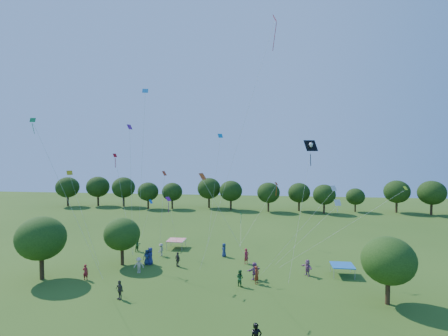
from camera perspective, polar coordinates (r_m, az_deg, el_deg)
near_tree_west at (r=39.16m, az=-27.70°, el=-10.13°), size 4.72×4.72×6.20m
near_tree_north at (r=40.75m, az=-16.32°, el=-10.32°), size 3.95×3.95×5.22m
near_tree_east at (r=32.45m, az=25.26°, el=-13.51°), size 4.31×4.31×5.59m
treeline at (r=74.78m, az=2.68°, el=-3.74°), size 88.01×8.77×6.77m
tent_red_stripe at (r=46.61m, az=-7.81°, el=-11.60°), size 2.20×2.20×1.10m
tent_blue at (r=38.54m, az=18.76°, el=-14.83°), size 2.20×2.20×1.10m
crowd_person_0 at (r=40.85m, az=-12.49°, el=-14.03°), size 0.90×0.63×1.65m
crowd_person_1 at (r=34.75m, az=5.35°, el=-16.99°), size 0.68×0.75×1.70m
crowd_person_2 at (r=46.06m, az=-13.86°, el=-12.10°), size 0.74×0.93×1.67m
crowd_person_3 at (r=38.45m, az=-13.74°, el=-15.15°), size 1.11×0.60×1.62m
crowd_person_4 at (r=39.59m, az=-7.56°, el=-14.58°), size 0.98×0.95×1.60m
crowd_person_5 at (r=37.61m, az=13.45°, el=-15.55°), size 1.34×1.56×1.64m
crowd_person_6 at (r=40.85m, az=-11.94°, el=-13.87°), size 0.78×1.04×1.87m
crowd_person_7 at (r=40.28m, az=3.67°, el=-14.16°), size 0.74×0.75×1.72m
crowd_person_8 at (r=34.14m, az=2.61°, el=-17.49°), size 0.86×0.78×1.54m
crowd_person_9 at (r=43.61m, az=-10.24°, el=-13.01°), size 0.70×1.08×1.53m
crowd_person_10 at (r=32.63m, az=-16.69°, el=-18.51°), size 1.04×0.87×1.62m
crowd_person_11 at (r=35.81m, az=5.00°, el=-16.38°), size 1.59×1.45×1.70m
crowd_person_12 at (r=42.74m, az=-0.00°, el=-13.24°), size 0.43×0.79×1.60m
crowd_person_13 at (r=38.09m, az=-21.67°, el=-15.51°), size 0.58×0.38×1.54m
pirate_kite at (r=34.42m, az=13.94°, el=3.27°), size 2.97×5.06×12.35m
red_high_kite at (r=39.30m, az=6.30°, el=16.71°), size 7.28×7.60×26.21m
small_kite_0 at (r=41.62m, az=-16.87°, el=-1.12°), size 3.23×2.82×11.01m
small_kite_1 at (r=30.08m, az=-2.23°, el=-3.82°), size 4.81×2.81×9.42m
small_kite_2 at (r=33.65m, az=22.01°, el=-6.99°), size 10.75×2.60×8.31m
small_kite_3 at (r=47.28m, az=2.77°, el=-8.50°), size 0.60×6.53×2.88m
small_kite_4 at (r=47.50m, az=-11.99°, el=-5.91°), size 1.39×0.83×4.85m
small_kite_5 at (r=43.06m, az=-8.97°, el=-5.78°), size 1.26×0.92×5.74m
small_kite_6 at (r=28.54m, az=14.41°, el=-7.08°), size 5.72×5.01×8.72m
small_kite_7 at (r=45.10m, az=-0.96°, el=2.18°), size 1.26×5.10×13.57m
small_kite_8 at (r=35.59m, az=-9.87°, el=-3.43°), size 0.97×0.57×9.30m
small_kite_9 at (r=47.04m, az=7.65°, el=-4.30°), size 4.74×7.52×7.07m
small_kite_10 at (r=37.44m, az=-23.18°, el=-3.27°), size 3.38×0.60×9.37m
small_kite_11 at (r=33.29m, az=-26.44°, el=0.88°), size 5.67×1.47×14.11m
small_kite_12 at (r=44.57m, az=-12.95°, el=7.50°), size 2.55×3.08×18.89m
small_kite_13 at (r=39.67m, az=-15.06°, el=2.67°), size 0.85×1.33×14.22m
small_kite_14 at (r=36.37m, az=16.99°, el=-6.65°), size 6.38×1.00×6.50m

